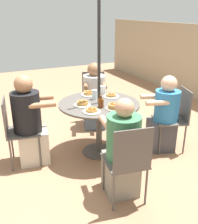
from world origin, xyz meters
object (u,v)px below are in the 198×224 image
patio_chair_west (176,115)px  coffee_cup (103,90)px  patio_chair_south (128,160)px  pancake_plate_e (89,94)px  diner_east (30,124)px  drinking_glass_a (94,95)px  pancake_plate_a (111,96)px  pancake_plate_b (82,104)px  patio_table (99,112)px  diner_north (94,99)px  diner_west (164,117)px  pancake_plate_d (114,107)px  patio_chair_north (94,95)px  pancake_plate_c (92,111)px  patio_chair_east (16,128)px  diner_south (122,152)px  syrup_bottle (101,103)px

patio_chair_west → coffee_cup: (-0.74, -0.80, 0.29)m
patio_chair_south → pancake_plate_e: (-1.46, 0.20, 0.26)m
diner_east → drinking_glass_a: (-0.01, 0.93, 0.28)m
pancake_plate_a → coffee_cup: size_ratio=1.95×
pancake_plate_b → pancake_plate_a: bearing=106.9°
patio_table → diner_north: bearing=159.3°
coffee_cup → drinking_glass_a: (0.20, -0.23, 0.01)m
diner_north → pancake_plate_a: 0.78m
diner_west → pancake_plate_a: bearing=72.5°
diner_west → pancake_plate_e: bearing=71.5°
diner_west → pancake_plate_d: size_ratio=4.94×
diner_east → pancake_plate_a: 1.21m
patio_chair_north → pancake_plate_d: bearing=97.3°
patio_chair_west → pancake_plate_b: 1.37m
diner_east → pancake_plate_e: bearing=112.7°
drinking_glass_a → pancake_plate_b: bearing=-55.3°
pancake_plate_c → pancake_plate_d: size_ratio=1.00×
patio_chair_east → coffee_cup: size_ratio=7.93×
pancake_plate_a → pancake_plate_d: pancake_plate_d is taller
coffee_cup → drinking_glass_a: drinking_glass_a is taller
patio_table → diner_west: (0.31, 0.88, -0.12)m
diner_south → pancake_plate_a: diner_south is taller
diner_north → pancake_plate_e: size_ratio=5.00×
diner_west → pancake_plate_e: diner_west is taller
diner_south → pancake_plate_c: bearing=106.0°
patio_chair_west → syrup_bottle: bearing=99.4°
pancake_plate_c → drinking_glass_a: drinking_glass_a is taller
diner_east → pancake_plate_c: 0.85m
patio_chair_east → drinking_glass_a: bearing=98.8°
patio_chair_east → pancake_plate_d: 1.29m
diner_east → pancake_plate_c: size_ratio=5.36×
patio_chair_south → diner_west: (-0.78, 1.08, -0.02)m
patio_table → pancake_plate_e: bearing=178.9°
pancake_plate_d → syrup_bottle: (-0.13, -0.13, 0.03)m
pancake_plate_d → coffee_cup: bearing=165.9°
pancake_plate_d → pancake_plate_e: 0.68m
patio_table → coffee_cup: (-0.37, 0.24, 0.19)m
pancake_plate_b → syrup_bottle: 0.26m
diner_west → patio_chair_north: bearing=39.4°
patio_chair_west → patio_chair_east: bearing=94.7°
diner_east → drinking_glass_a: 0.97m
pancake_plate_a → coffee_cup: coffee_cup is taller
patio_chair_south → syrup_bottle: bearing=91.6°
patio_table → patio_chair_south: size_ratio=1.21×
diner_east → pancake_plate_b: size_ratio=5.36×
pancake_plate_c → drinking_glass_a: size_ratio=1.64×
diner_east → diner_west: bearing=85.3°
pancake_plate_b → coffee_cup: (-0.38, 0.49, 0.03)m
patio_chair_south → pancake_plate_c: 0.85m
patio_chair_east → pancake_plate_d: (0.49, 1.17, 0.26)m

